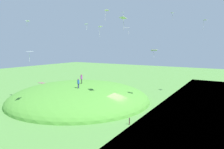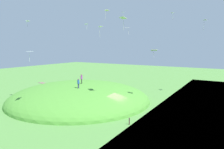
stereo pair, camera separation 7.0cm
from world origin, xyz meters
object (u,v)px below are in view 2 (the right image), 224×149
at_px(kite_7, 127,28).
at_px(kite_1, 100,27).
at_px(kite_4, 86,24).
at_px(kite_6, 205,21).
at_px(kite_0, 28,21).
at_px(kite_3, 30,52).
at_px(kite_10, 123,13).
at_px(mooring_post, 129,121).
at_px(kite_2, 154,50).
at_px(kite_9, 123,18).
at_px(kite_8, 173,13).
at_px(person_watching_kites, 82,78).
at_px(person_near_shore, 78,82).
at_px(kite_5, 107,11).

bearing_deg(kite_7, kite_1, 33.94).
xyz_separation_m(kite_4, kite_6, (-23.80, -8.32, 0.08)).
relative_size(kite_0, kite_4, 0.81).
relative_size(kite_3, kite_10, 0.66).
bearing_deg(mooring_post, kite_3, 17.35).
bearing_deg(kite_4, kite_2, 161.67).
distance_m(kite_2, kite_9, 7.33).
bearing_deg(mooring_post, kite_7, -61.36).
distance_m(kite_1, kite_7, 5.54).
bearing_deg(kite_1, kite_7, -146.06).
distance_m(kite_8, kite_9, 16.61).
bearing_deg(kite_10, kite_7, 125.52).
xyz_separation_m(person_watching_kites, kite_8, (-13.21, -12.86, 12.51)).
xyz_separation_m(kite_3, mooring_post, (-13.78, -4.31, -8.97)).
bearing_deg(kite_2, mooring_post, 88.10).
xyz_separation_m(kite_1, kite_10, (-0.72, -8.52, 4.07)).
distance_m(person_near_shore, kite_2, 13.76).
height_order(person_near_shore, kite_9, kite_9).
distance_m(kite_9, kite_10, 20.20).
bearing_deg(kite_0, kite_6, -140.13).
xyz_separation_m(kite_3, kite_8, (-13.68, -23.46, 7.49)).
relative_size(kite_1, kite_2, 1.72).
relative_size(person_watching_kites, kite_7, 1.22).
bearing_deg(kite_6, kite_1, 29.80).
bearing_deg(kite_1, person_near_shore, 98.69).
bearing_deg(kite_5, person_watching_kites, 79.77).
distance_m(kite_1, kite_9, 13.46).
relative_size(kite_0, kite_10, 0.47).
bearing_deg(kite_5, kite_8, -153.44).
relative_size(kite_5, kite_7, 1.51).
distance_m(kite_6, kite_10, 17.98).
xyz_separation_m(kite_2, kite_9, (2.93, 4.96, 4.54)).
distance_m(kite_3, kite_7, 20.60).
bearing_deg(kite_5, kite_10, -90.12).
height_order(kite_2, kite_5, kite_5).
bearing_deg(kite_9, kite_2, -120.56).
xyz_separation_m(kite_1, kite_4, (5.44, -2.19, 1.19)).
height_order(kite_3, kite_5, kite_5).
distance_m(person_watching_kites, kite_9, 14.80).
xyz_separation_m(person_watching_kites, kite_9, (-10.64, 3.31, 9.73)).
distance_m(kite_7, kite_8, 9.53).
relative_size(person_near_shore, kite_6, 0.78).
distance_m(kite_6, kite_7, 15.70).
bearing_deg(kite_4, mooring_post, 142.32).
relative_size(kite_0, kite_3, 0.72).
height_order(kite_8, kite_9, kite_8).
bearing_deg(kite_0, kite_7, -130.65).
bearing_deg(kite_3, kite_4, -76.45).
bearing_deg(kite_8, kite_3, 59.75).
relative_size(person_near_shore, kite_10, 0.74).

